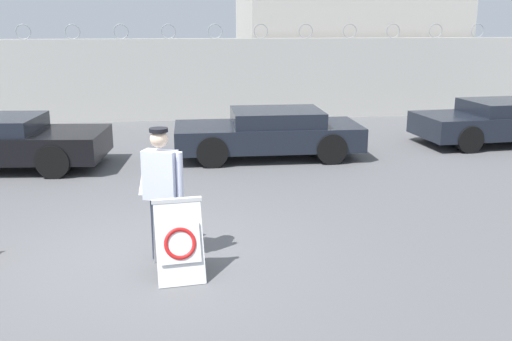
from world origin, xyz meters
TOP-DOWN VIEW (x-y plane):
  - ground_plane at (0.00, 0.00)m, footprint 90.00×90.00m
  - perimeter_wall at (-0.00, 11.15)m, footprint 36.00×0.30m
  - building_block at (6.64, 15.00)m, footprint 7.81×6.37m
  - barricade_sign at (0.38, -0.62)m, footprint 0.69×0.90m
  - security_guard at (0.16, -0.09)m, footprint 0.63×0.56m
  - parked_car_rear_sedan at (2.45, 5.69)m, footprint 4.36×1.91m
  - parked_car_far_side at (8.70, 6.49)m, footprint 4.43×2.18m

SIDE VIEW (x-z plane):
  - ground_plane at x=0.00m, z-range 0.00..0.00m
  - barricade_sign at x=0.38m, z-range -0.01..1.02m
  - parked_car_far_side at x=8.70m, z-range 0.03..1.17m
  - parked_car_rear_sedan at x=2.45m, z-range 0.03..1.17m
  - security_guard at x=0.16m, z-range 0.12..1.95m
  - perimeter_wall at x=0.00m, z-range -0.22..2.84m
  - building_block at x=6.64m, z-range 0.00..5.99m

